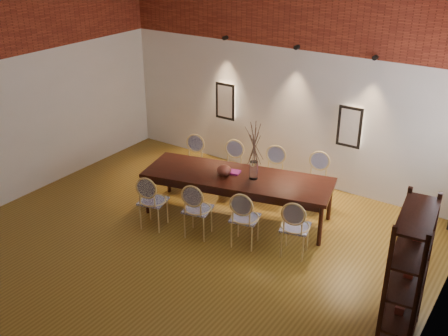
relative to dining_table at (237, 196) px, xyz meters
The scene contains 23 objects.
floor 1.70m from the dining_table, 94.43° to the right, with size 7.00×7.00×0.02m, color brown.
wall_back 2.51m from the dining_table, 93.84° to the left, with size 7.00×0.10×4.00m, color silver.
wall_right 4.13m from the dining_table, 25.71° to the right, with size 0.10×7.00×4.00m, color silver.
brick_band_back 3.41m from the dining_table, 93.98° to the left, with size 7.00×0.02×1.50m, color maroon.
niche_left 2.48m from the dining_table, 128.38° to the left, with size 0.36×0.06×0.66m, color #FFEAC6.
niche_right 2.34m from the dining_table, 56.96° to the left, with size 0.36×0.06×0.66m, color #FFEAC6.
spot_fixture_left 3.15m from the dining_table, 128.85° to the left, with size 0.08×0.08×0.10m, color black.
spot_fixture_mid 2.81m from the dining_table, 87.66° to the left, with size 0.08×0.08×0.10m, color black.
spot_fixture_right 3.17m from the dining_table, 50.28° to the left, with size 0.08×0.08×0.10m, color black.
dining_table is the anchor object (origin of this frame).
chair_near_a 1.40m from the dining_table, 132.49° to the right, with size 0.44×0.44×0.94m, color #DABE72, non-canonical shape.
chair_near_b 0.88m from the dining_table, 102.76° to the right, with size 0.44×0.44×0.94m, color #DABE72, non-canonical shape.
chair_near_c 0.88m from the dining_table, 49.80° to the right, with size 0.44×0.44×0.94m, color #DABE72, non-canonical shape.
chair_near_d 1.40m from the dining_table, 20.07° to the right, with size 0.44×0.44×0.94m, color #DABE72, non-canonical shape.
chair_far_a 1.40m from the dining_table, 159.93° to the left, with size 0.44×0.44×0.94m, color #DABE72, non-canonical shape.
chair_far_b 0.88m from the dining_table, 130.20° to the left, with size 0.44×0.44×0.94m, color #DABE72, non-canonical shape.
chair_far_c 0.88m from the dining_table, 77.24° to the left, with size 0.44×0.44×0.94m, color #DABE72, non-canonical shape.
chair_far_d 1.40m from the dining_table, 47.51° to the left, with size 0.44×0.44×0.94m, color #DABE72, non-canonical shape.
vase 0.59m from the dining_table, 13.72° to the left, with size 0.14×0.14×0.30m, color silver.
dried_branches 1.01m from the dining_table, 13.72° to the left, with size 0.50×0.50×0.70m, color #4C3429, non-canonical shape.
bowl 0.52m from the dining_table, 153.38° to the right, with size 0.24×0.24×0.18m, color maroon.
book 0.42m from the dining_table, 159.17° to the left, with size 0.26×0.18×0.03m, color #99207C.
shelving_rack 3.50m from the dining_table, 24.47° to the right, with size 0.38×1.00×1.80m, color black, non-canonical shape.
Camera 1 is at (4.24, -4.89, 4.50)m, focal length 42.00 mm.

